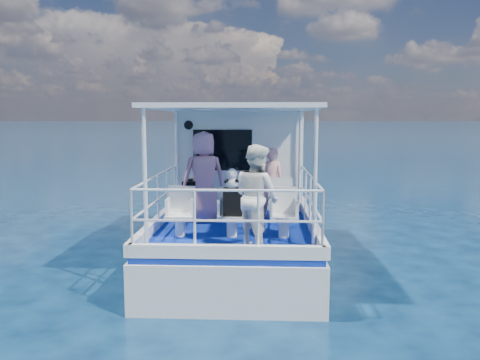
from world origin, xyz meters
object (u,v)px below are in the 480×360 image
(passenger_port_fwd, at_px, (204,177))
(passenger_stbd_aft, at_px, (257,197))
(backpack_center, at_px, (233,202))
(panda, at_px, (232,178))

(passenger_port_fwd, xyz_separation_m, passenger_stbd_aft, (1.07, -1.94, -0.08))
(passenger_stbd_aft, xyz_separation_m, backpack_center, (-0.41, 0.65, -0.20))
(passenger_port_fwd, bearing_deg, backpack_center, 94.13)
(passenger_stbd_aft, height_order, panda, passenger_stbd_aft)
(passenger_port_fwd, distance_m, passenger_stbd_aft, 2.21)
(passenger_port_fwd, xyz_separation_m, panda, (0.64, -1.30, 0.14))
(passenger_stbd_aft, height_order, backpack_center, passenger_stbd_aft)
(panda, bearing_deg, passenger_stbd_aft, -56.41)
(passenger_stbd_aft, bearing_deg, backpack_center, -7.13)
(backpack_center, relative_size, panda, 1.35)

